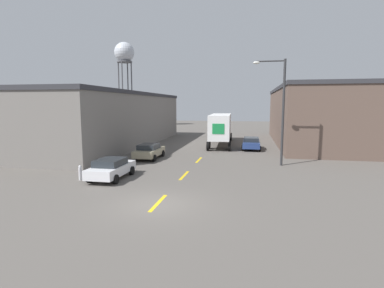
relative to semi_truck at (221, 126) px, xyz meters
The scene contains 11 objects.
ground_plane 23.88m from the semi_truck, 92.21° to the right, with size 160.00×160.00×0.00m, color #56514C.
road_centerline 17.56m from the semi_truck, 93.02° to the right, with size 0.20×14.95×0.01m.
warehouse_left 14.85m from the semi_truck, 168.57° to the right, with size 11.87×29.31×6.49m.
warehouse_right 13.03m from the semi_truck, 13.78° to the left, with size 11.66×24.49×7.20m.
semi_truck is the anchor object (origin of this frame).
parked_car_left_far 12.80m from the semi_truck, 116.05° to the right, with size 2.05×4.20×1.37m.
parked_car_left_near 20.05m from the semi_truck, 106.20° to the right, with size 2.05×4.20×1.37m.
parked_car_right_far 5.49m from the semi_truck, 44.62° to the right, with size 2.05×4.20×1.37m.
water_tower 41.80m from the semi_truck, 130.70° to the left, with size 4.62×4.62×19.45m.
street_lamp 13.96m from the semi_truck, 64.53° to the right, with size 2.60×0.32×8.58m.
fire_hydrant 21.39m from the semi_truck, 110.31° to the right, with size 0.22×0.22×1.00m.
Camera 1 is at (4.50, -13.86, 4.94)m, focal length 28.00 mm.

